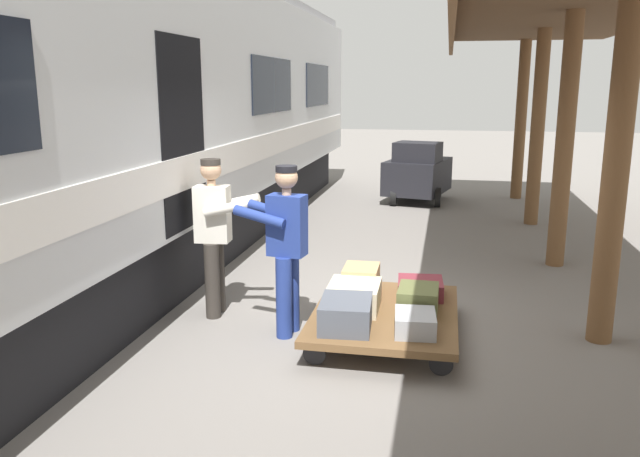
# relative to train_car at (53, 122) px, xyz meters

# --- Properties ---
(ground_plane) EXTENTS (60.00, 60.00, 0.00)m
(ground_plane) POSITION_rel_train_car_xyz_m (-3.59, 0.00, -2.06)
(ground_plane) COLOR slate
(train_car) EXTENTS (3.02, 20.16, 4.00)m
(train_car) POSITION_rel_train_car_xyz_m (0.00, 0.00, 0.00)
(train_car) COLOR silver
(train_car) RESTS_ON ground_plane
(luggage_cart) EXTENTS (1.40, 1.88, 0.28)m
(luggage_cart) POSITION_rel_train_car_xyz_m (-3.68, 0.33, -1.82)
(luggage_cart) COLOR brown
(luggage_cart) RESTS_ON ground_plane
(suitcase_slate_roller) EXTENTS (0.50, 0.62, 0.26)m
(suitcase_slate_roller) POSITION_rel_train_car_xyz_m (-3.37, 0.85, -1.65)
(suitcase_slate_roller) COLOR #4C515B
(suitcase_slate_roller) RESTS_ON luggage_cart
(suitcase_olive_duffel) EXTENTS (0.39, 0.49, 0.26)m
(suitcase_olive_duffel) POSITION_rel_train_car_xyz_m (-3.99, 0.33, -1.65)
(suitcase_olive_duffel) COLOR brown
(suitcase_olive_duffel) RESTS_ON luggage_cart
(suitcase_cream_canvas) EXTENTS (0.51, 0.61, 0.26)m
(suitcase_cream_canvas) POSITION_rel_train_car_xyz_m (-3.37, 0.33, -1.65)
(suitcase_cream_canvas) COLOR beige
(suitcase_cream_canvas) RESTS_ON luggage_cart
(suitcase_gray_aluminum) EXTENTS (0.39, 0.48, 0.18)m
(suitcase_gray_aluminum) POSITION_rel_train_car_xyz_m (-3.99, 0.85, -1.69)
(suitcase_gray_aluminum) COLOR #9EA0A5
(suitcase_gray_aluminum) RESTS_ON luggage_cart
(suitcase_tan_vintage) EXTENTS (0.37, 0.47, 0.29)m
(suitcase_tan_vintage) POSITION_rel_train_car_xyz_m (-3.37, -0.19, -1.64)
(suitcase_tan_vintage) COLOR tan
(suitcase_tan_vintage) RESTS_ON luggage_cart
(suitcase_burgundy_valise) EXTENTS (0.50, 0.51, 0.18)m
(suitcase_burgundy_valise) POSITION_rel_train_car_xyz_m (-3.99, -0.19, -1.69)
(suitcase_burgundy_valise) COLOR maroon
(suitcase_burgundy_valise) RESTS_ON luggage_cart
(porter_in_overalls) EXTENTS (0.70, 0.49, 1.70)m
(porter_in_overalls) POSITION_rel_train_car_xyz_m (-2.69, 0.42, -1.14)
(porter_in_overalls) COLOR navy
(porter_in_overalls) RESTS_ON ground_plane
(porter_by_door) EXTENTS (0.69, 0.46, 1.70)m
(porter_by_door) POSITION_rel_train_car_xyz_m (-1.82, 0.03, -1.14)
(porter_by_door) COLOR #332D28
(porter_by_door) RESTS_ON ground_plane
(baggage_tug) EXTENTS (1.46, 1.90, 1.30)m
(baggage_tug) POSITION_rel_train_car_xyz_m (-3.61, -7.34, -1.43)
(baggage_tug) COLOR black
(baggage_tug) RESTS_ON ground_plane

